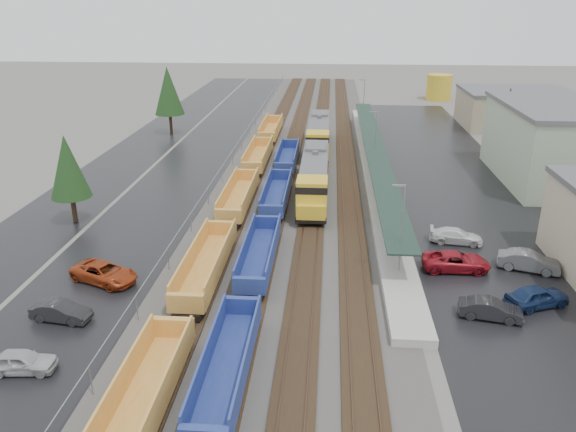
% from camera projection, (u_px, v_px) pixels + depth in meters
% --- Properties ---
extents(ballast_strip, '(20.00, 160.00, 0.08)m').
position_uv_depth(ballast_strip, '(305.00, 151.00, 83.53)').
color(ballast_strip, '#302D2B').
rests_on(ballast_strip, ground).
extents(trackbed, '(14.60, 160.00, 0.22)m').
position_uv_depth(trackbed, '(305.00, 150.00, 83.49)').
color(trackbed, black).
rests_on(trackbed, ground).
extents(west_parking_lot, '(10.00, 160.00, 0.02)m').
position_uv_depth(west_parking_lot, '(206.00, 149.00, 84.60)').
color(west_parking_lot, black).
rests_on(west_parking_lot, ground).
extents(west_road, '(9.00, 160.00, 0.02)m').
position_uv_depth(west_road, '(141.00, 148.00, 85.31)').
color(west_road, black).
rests_on(west_road, ground).
extents(east_commuter_lot, '(16.00, 100.00, 0.02)m').
position_uv_depth(east_commuter_lot, '(447.00, 173.00, 72.90)').
color(east_commuter_lot, black).
rests_on(east_commuter_lot, ground).
extents(station_platform, '(3.00, 80.00, 8.00)m').
position_uv_depth(station_platform, '(374.00, 167.00, 73.32)').
color(station_platform, '#9E9B93').
rests_on(station_platform, ground).
extents(chainlink_fence, '(0.08, 160.04, 2.02)m').
position_uv_depth(chainlink_fence, '(240.00, 142.00, 82.18)').
color(chainlink_fence, gray).
rests_on(chainlink_fence, ground).
extents(distant_hills, '(301.00, 140.00, 25.20)m').
position_uv_depth(distant_hills, '(437.00, 56.00, 220.44)').
color(distant_hills, '#51604A').
rests_on(distant_hills, ground).
extents(tree_west_near, '(3.96, 3.96, 9.00)m').
position_uv_depth(tree_west_near, '(68.00, 167.00, 55.11)').
color(tree_west_near, '#332316').
rests_on(tree_west_near, ground).
extents(tree_west_far, '(4.84, 4.84, 11.00)m').
position_uv_depth(tree_west_far, '(168.00, 91.00, 91.89)').
color(tree_west_far, '#332316').
rests_on(tree_west_far, ground).
extents(tree_east, '(4.40, 4.40, 10.00)m').
position_uv_depth(tree_east, '(507.00, 113.00, 77.36)').
color(tree_east, '#332316').
rests_on(tree_east, ground).
extents(locomotive_lead, '(3.12, 20.54, 4.65)m').
position_uv_depth(locomotive_lead, '(314.00, 177.00, 63.04)').
color(locomotive_lead, black).
rests_on(locomotive_lead, ground).
extents(locomotive_trail, '(3.12, 20.54, 4.65)m').
position_uv_depth(locomotive_trail, '(319.00, 135.00, 82.56)').
color(locomotive_trail, black).
rests_on(locomotive_trail, ground).
extents(well_string_yellow, '(2.68, 97.86, 2.38)m').
position_uv_depth(well_string_yellow, '(225.00, 226.00, 53.00)').
color(well_string_yellow, '#B98B33').
rests_on(well_string_yellow, ground).
extents(well_string_blue, '(2.52, 75.04, 2.24)m').
position_uv_depth(well_string_blue, '(260.00, 254.00, 47.26)').
color(well_string_blue, navy).
rests_on(well_string_blue, ground).
extents(storage_tank, '(5.55, 5.55, 5.55)m').
position_uv_depth(storage_tank, '(439.00, 87.00, 124.97)').
color(storage_tank, gold).
rests_on(storage_tank, ground).
extents(parked_car_west_a, '(2.04, 4.30, 1.42)m').
position_uv_depth(parked_car_west_a, '(21.00, 362.00, 33.98)').
color(parked_car_west_a, '#AEAEB3').
rests_on(parked_car_west_a, ground).
extents(parked_car_west_b, '(2.04, 4.42, 1.40)m').
position_uv_depth(parked_car_west_b, '(61.00, 312.00, 39.41)').
color(parked_car_west_b, black).
rests_on(parked_car_west_b, ground).
extents(parked_car_west_c, '(4.56, 6.19, 1.56)m').
position_uv_depth(parked_car_west_c, '(104.00, 273.00, 44.80)').
color(parked_car_west_c, '#973413').
rests_on(parked_car_west_c, ground).
extents(parked_car_east_a, '(2.34, 4.62, 1.45)m').
position_uv_depth(parked_car_east_a, '(490.00, 309.00, 39.65)').
color(parked_car_east_a, black).
rests_on(parked_car_east_a, ground).
extents(parked_car_east_b, '(2.68, 5.64, 1.56)m').
position_uv_depth(parked_car_east_b, '(456.00, 261.00, 46.76)').
color(parked_car_east_b, maroon).
rests_on(parked_car_east_b, ground).
extents(parked_car_east_c, '(2.57, 5.00, 1.39)m').
position_uv_depth(parked_car_east_c, '(456.00, 236.00, 51.96)').
color(parked_car_east_c, silver).
rests_on(parked_car_east_c, ground).
extents(parked_car_east_d, '(3.63, 5.21, 1.65)m').
position_uv_depth(parked_car_east_d, '(537.00, 297.00, 41.16)').
color(parked_car_east_d, '#13244A').
rests_on(parked_car_east_d, ground).
extents(parked_car_east_e, '(3.15, 5.24, 1.63)m').
position_uv_depth(parked_car_east_e, '(529.00, 261.00, 46.68)').
color(parked_car_east_e, '#55585A').
rests_on(parked_car_east_e, ground).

